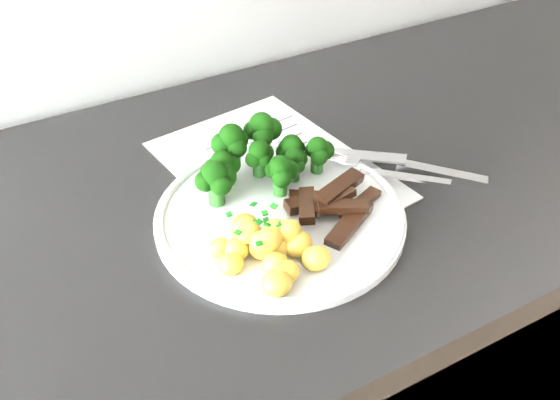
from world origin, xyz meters
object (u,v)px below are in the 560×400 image
plate (280,215)px  beef_strips (333,204)px  fork (386,171)px  broccoli (256,156)px  potatoes (270,249)px  knife (416,169)px  recipe_paper (275,169)px

plate → beef_strips: (0.06, -0.03, 0.01)m
beef_strips → fork: size_ratio=0.85×
broccoli → potatoes: size_ratio=1.47×
broccoli → knife: 0.21m
fork → knife: fork is taller
fork → plate: bearing=179.5°
recipe_paper → potatoes: 0.18m
broccoli → plate: bearing=-94.5°
plate → knife: bearing=-1.4°
broccoli → fork: size_ratio=1.29×
recipe_paper → plate: (-0.04, -0.09, 0.01)m
potatoes → beef_strips: bearing=18.9°
knife → fork: bearing=175.7°
recipe_paper → knife: (0.15, -0.09, 0.01)m
plate → knife: knife is taller
potatoes → knife: size_ratio=0.67×
plate → broccoli: (0.01, 0.07, 0.04)m
plate → beef_strips: bearing=-25.7°
potatoes → beef_strips: 0.11m
potatoes → fork: (0.20, 0.06, -0.01)m
plate → broccoli: broccoli is taller
recipe_paper → broccoli: size_ratio=1.86×
plate → fork: fork is taller
broccoli → potatoes: bearing=-111.8°
recipe_paper → fork: size_ratio=2.39×
potatoes → fork: 0.20m
recipe_paper → broccoli: broccoli is taller
potatoes → knife: potatoes is taller
potatoes → fork: size_ratio=0.88×
recipe_paper → potatoes: potatoes is taller
recipe_paper → beef_strips: (0.01, -0.12, 0.02)m
plate → fork: 0.15m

